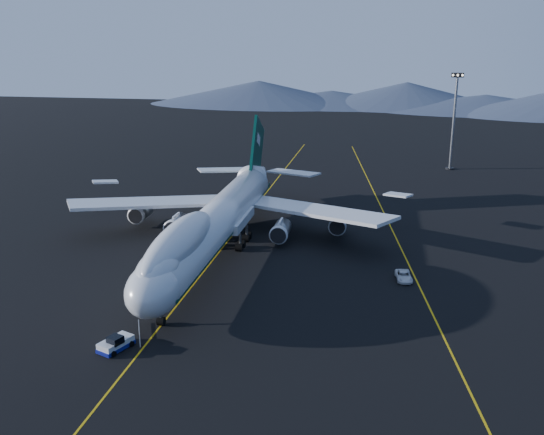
% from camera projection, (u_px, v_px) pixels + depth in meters
% --- Properties ---
extents(ground, '(500.00, 500.00, 0.00)m').
position_uv_depth(ground, '(218.00, 254.00, 101.08)').
color(ground, black).
rests_on(ground, ground).
extents(taxiway_line_main, '(0.25, 220.00, 0.01)m').
position_uv_depth(taxiway_line_main, '(218.00, 254.00, 101.08)').
color(taxiway_line_main, gold).
rests_on(taxiway_line_main, ground).
extents(taxiway_line_side, '(28.08, 198.09, 0.01)m').
position_uv_depth(taxiway_line_side, '(400.00, 245.00, 105.25)').
color(taxiway_line_side, gold).
rests_on(taxiway_line_side, ground).
extents(boeing_747, '(59.62, 72.43, 19.37)m').
position_uv_depth(boeing_747, '(217.00, 221.00, 99.45)').
color(boeing_747, silver).
rests_on(boeing_747, ground).
extents(pushback_tug, '(3.59, 4.77, 1.86)m').
position_uv_depth(pushback_tug, '(116.00, 344.00, 70.13)').
color(pushback_tug, silver).
rests_on(pushback_tug, ground).
extents(service_van, '(2.74, 4.95, 1.31)m').
position_uv_depth(service_van, '(404.00, 276.00, 90.06)').
color(service_van, white).
rests_on(service_van, ground).
extents(floodlight_mast, '(3.19, 2.39, 25.83)m').
position_uv_depth(floodlight_mast, '(454.00, 121.00, 162.75)').
color(floodlight_mast, black).
rests_on(floodlight_mast, ground).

